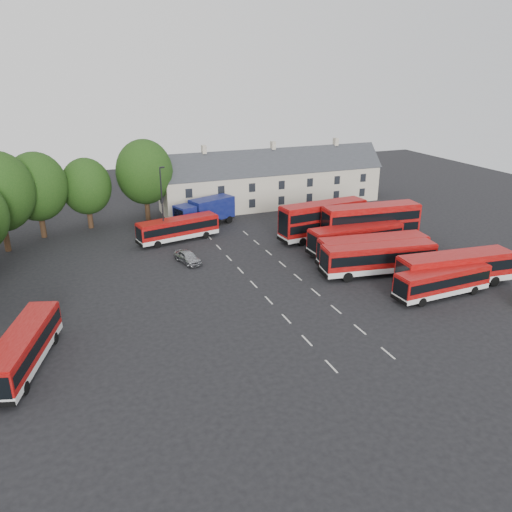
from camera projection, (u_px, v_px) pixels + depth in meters
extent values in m
plane|color=black|center=(261.00, 292.00, 49.12)|extent=(140.00, 140.00, 0.00)
cube|color=beige|center=(331.00, 366.00, 36.93)|extent=(0.15, 1.80, 0.01)
cube|color=beige|center=(307.00, 340.00, 40.41)|extent=(0.15, 1.80, 0.01)
cube|color=beige|center=(286.00, 319.00, 43.89)|extent=(0.15, 1.80, 0.01)
cube|color=beige|center=(269.00, 300.00, 47.37)|extent=(0.15, 1.80, 0.01)
cube|color=beige|center=(254.00, 284.00, 50.86)|extent=(0.15, 1.80, 0.01)
cube|color=beige|center=(241.00, 270.00, 54.34)|extent=(0.15, 1.80, 0.01)
cube|color=beige|center=(229.00, 258.00, 57.82)|extent=(0.15, 1.80, 0.01)
cube|color=beige|center=(219.00, 247.00, 61.30)|extent=(0.15, 1.80, 0.01)
cube|color=beige|center=(209.00, 237.00, 64.79)|extent=(0.15, 1.80, 0.01)
cube|color=beige|center=(388.00, 353.00, 38.63)|extent=(0.15, 1.80, 0.01)
cube|color=beige|center=(360.00, 329.00, 42.11)|extent=(0.15, 1.80, 0.01)
cube|color=beige|center=(336.00, 309.00, 45.59)|extent=(0.15, 1.80, 0.01)
cube|color=beige|center=(316.00, 292.00, 49.08)|extent=(0.15, 1.80, 0.01)
cube|color=beige|center=(298.00, 277.00, 52.56)|extent=(0.15, 1.80, 0.01)
cube|color=beige|center=(282.00, 264.00, 56.04)|extent=(0.15, 1.80, 0.01)
cube|color=beige|center=(269.00, 253.00, 59.52)|extent=(0.15, 1.80, 0.01)
cube|color=beige|center=(256.00, 242.00, 63.00)|extent=(0.15, 1.80, 0.01)
cube|color=beige|center=(246.00, 233.00, 66.49)|extent=(0.15, 1.80, 0.01)
cylinder|color=black|center=(5.00, 234.00, 59.33)|extent=(0.70, 0.70, 4.38)
cylinder|color=black|center=(42.00, 222.00, 64.23)|extent=(0.70, 0.70, 4.02)
ellipsoid|color=#16380F|center=(36.00, 187.00, 62.57)|extent=(7.59, 7.59, 8.73)
cylinder|color=black|center=(90.00, 215.00, 68.11)|extent=(0.70, 0.70, 3.50)
ellipsoid|color=#16380F|center=(86.00, 186.00, 66.66)|extent=(6.60, 6.60, 7.59)
cylinder|color=black|center=(147.00, 206.00, 71.58)|extent=(0.70, 0.70, 4.20)
ellipsoid|color=#16380F|center=(144.00, 172.00, 69.84)|extent=(7.92, 7.92, 9.11)
cube|color=beige|center=(272.00, 188.00, 79.02)|extent=(35.00, 7.00, 5.50)
cube|color=#2D3035|center=(273.00, 171.00, 78.04)|extent=(35.70, 7.13, 7.13)
cube|color=beige|center=(204.00, 149.00, 72.89)|extent=(0.60, 0.90, 1.20)
cube|color=beige|center=(273.00, 145.00, 76.63)|extent=(0.60, 0.90, 1.20)
cube|color=beige|center=(336.00, 142.00, 80.38)|extent=(0.60, 0.90, 1.20)
cube|color=silver|center=(441.00, 290.00, 47.98)|extent=(10.10, 2.70, 0.50)
cube|color=#910B08|center=(443.00, 279.00, 47.57)|extent=(10.10, 2.70, 1.77)
cube|color=black|center=(443.00, 278.00, 47.56)|extent=(9.70, 2.74, 0.86)
cube|color=#910B08|center=(444.00, 270.00, 47.24)|extent=(9.89, 2.60, 0.11)
cylinder|color=black|center=(422.00, 302.00, 45.98)|extent=(0.92, 0.29, 0.91)
cylinder|color=black|center=(458.00, 283.00, 50.15)|extent=(0.92, 0.29, 0.91)
cube|color=silver|center=(454.00, 278.00, 50.25)|extent=(12.29, 3.87, 0.60)
cube|color=#910B08|center=(456.00, 265.00, 49.76)|extent=(12.29, 3.87, 2.14)
cube|color=black|center=(456.00, 265.00, 49.74)|extent=(11.82, 3.89, 1.04)
cube|color=#910B08|center=(457.00, 255.00, 49.36)|extent=(12.04, 3.74, 0.13)
cylinder|color=black|center=(427.00, 290.00, 48.25)|extent=(1.12, 0.41, 1.10)
cylinder|color=black|center=(477.00, 272.00, 52.47)|extent=(1.12, 0.41, 1.10)
cube|color=silver|center=(377.00, 267.00, 53.04)|extent=(12.38, 4.53, 0.61)
cube|color=#910B08|center=(378.00, 255.00, 52.55)|extent=(12.38, 4.53, 2.15)
cube|color=black|center=(379.00, 254.00, 52.53)|extent=(11.91, 4.53, 1.05)
cube|color=#910B08|center=(379.00, 245.00, 52.15)|extent=(12.13, 4.39, 0.13)
cylinder|color=black|center=(348.00, 277.00, 51.22)|extent=(1.13, 0.47, 1.10)
cylinder|color=black|center=(405.00, 262.00, 55.08)|extent=(1.13, 0.47, 1.10)
cube|color=silver|center=(372.00, 259.00, 55.10)|extent=(12.42, 4.25, 0.61)
cube|color=#910B08|center=(373.00, 248.00, 54.61)|extent=(12.42, 4.25, 2.16)
cube|color=black|center=(373.00, 247.00, 54.59)|extent=(11.94, 4.25, 1.05)
cube|color=#910B08|center=(374.00, 238.00, 54.20)|extent=(12.16, 4.11, 0.13)
cylinder|color=black|center=(344.00, 269.00, 53.18)|extent=(1.14, 0.44, 1.11)
cylinder|color=black|center=(398.00, 255.00, 57.24)|extent=(1.14, 0.44, 1.11)
cube|color=silver|center=(355.00, 246.00, 59.38)|extent=(11.85, 3.11, 0.59)
cube|color=#910B08|center=(356.00, 235.00, 58.90)|extent=(11.85, 3.11, 2.08)
cube|color=black|center=(356.00, 235.00, 58.88)|extent=(11.38, 3.16, 1.02)
cube|color=#910B08|center=(356.00, 226.00, 58.51)|extent=(11.61, 3.00, 0.13)
cylinder|color=black|center=(333.00, 256.00, 57.04)|extent=(1.08, 0.34, 1.07)
cylinder|color=black|center=(375.00, 241.00, 61.92)|extent=(1.08, 0.34, 1.07)
cube|color=silver|center=(369.00, 237.00, 62.21)|extent=(12.40, 3.84, 0.61)
cube|color=#910B08|center=(371.00, 221.00, 61.44)|extent=(12.40, 3.84, 3.72)
cube|color=black|center=(370.00, 226.00, 61.70)|extent=(11.92, 3.86, 1.05)
cube|color=#910B08|center=(372.00, 206.00, 60.76)|extent=(12.15, 3.71, 0.13)
cylinder|color=black|center=(345.00, 246.00, 60.17)|extent=(1.13, 0.41, 1.11)
cylinder|color=black|center=(392.00, 234.00, 64.47)|extent=(1.13, 0.41, 1.11)
cube|color=black|center=(371.00, 215.00, 61.19)|extent=(11.92, 3.86, 1.05)
cube|color=silver|center=(322.00, 233.00, 64.06)|extent=(11.85, 3.73, 0.58)
cube|color=#910B08|center=(323.00, 217.00, 63.32)|extent=(11.85, 3.73, 3.55)
cube|color=black|center=(323.00, 222.00, 63.57)|extent=(11.40, 3.75, 1.01)
cube|color=#910B08|center=(324.00, 203.00, 62.67)|extent=(11.61, 3.60, 0.13)
cylinder|color=black|center=(302.00, 242.00, 61.59)|extent=(1.08, 0.39, 1.06)
cylinder|color=black|center=(340.00, 228.00, 66.73)|extent=(1.08, 0.39, 1.06)
cube|color=black|center=(323.00, 212.00, 63.08)|extent=(11.40, 3.75, 1.01)
cube|color=silver|center=(26.00, 359.00, 36.59)|extent=(5.28, 10.56, 0.52)
cube|color=#910B08|center=(23.00, 345.00, 36.17)|extent=(5.28, 10.56, 1.83)
cube|color=black|center=(23.00, 344.00, 36.15)|extent=(5.21, 10.18, 0.89)
cube|color=#910B08|center=(21.00, 333.00, 35.83)|extent=(5.13, 10.34, 0.11)
cylinder|color=black|center=(25.00, 388.00, 33.67)|extent=(0.53, 0.97, 0.94)
cylinder|color=black|center=(27.00, 339.00, 39.69)|extent=(0.53, 0.97, 0.94)
cube|color=silver|center=(179.00, 235.00, 63.34)|extent=(10.66, 4.43, 0.52)
cube|color=#910B08|center=(178.00, 226.00, 62.92)|extent=(10.66, 4.43, 1.84)
cube|color=black|center=(178.00, 226.00, 62.90)|extent=(10.27, 4.40, 0.90)
cube|color=#910B08|center=(178.00, 219.00, 62.57)|extent=(10.44, 4.29, 0.11)
cylinder|color=black|center=(157.00, 244.00, 60.89)|extent=(0.98, 0.45, 0.95)
cylinder|color=black|center=(198.00, 231.00, 65.96)|extent=(0.98, 0.45, 0.95)
cube|color=black|center=(205.00, 221.00, 69.25)|extent=(8.88, 5.11, 0.32)
cube|color=#0E1552|center=(185.00, 215.00, 66.73)|extent=(2.95, 3.27, 2.59)
cube|color=black|center=(178.00, 214.00, 65.96)|extent=(0.89, 2.19, 1.29)
cube|color=#0E1552|center=(212.00, 208.00, 69.44)|extent=(6.69, 4.64, 2.91)
cylinder|color=black|center=(192.00, 229.00, 66.59)|extent=(1.12, 0.65, 1.08)
cylinder|color=black|center=(218.00, 216.00, 72.18)|extent=(1.12, 0.65, 1.08)
imported|color=#9C9EA3|center=(188.00, 257.00, 56.20)|extent=(2.75, 4.48, 1.43)
cylinder|color=black|center=(162.00, 207.00, 60.91)|extent=(0.17, 0.17, 9.55)
cube|color=black|center=(162.00, 167.00, 59.36)|extent=(0.61, 0.35, 0.17)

